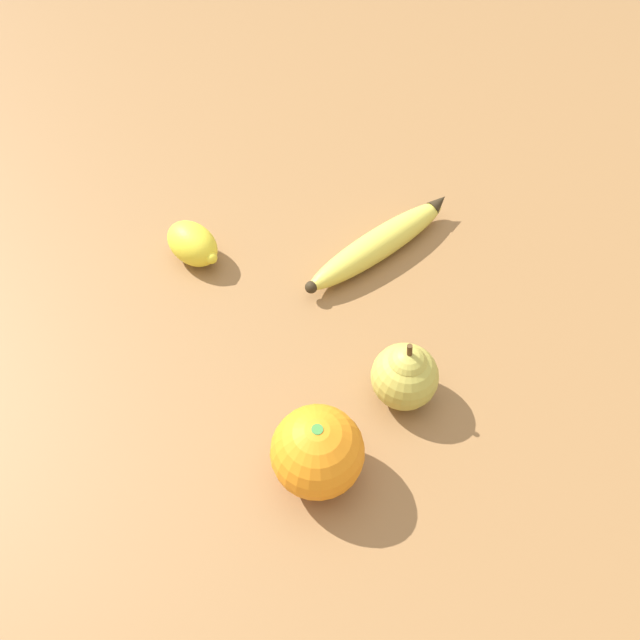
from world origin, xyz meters
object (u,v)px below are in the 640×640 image
(pear, at_px, (405,375))
(lemon, at_px, (193,244))
(orange, at_px, (317,452))
(banana, at_px, (380,243))

(pear, bearing_deg, lemon, -103.97)
(orange, height_order, pear, same)
(banana, distance_m, pear, 0.19)
(orange, relative_size, pear, 0.99)
(banana, height_order, orange, orange)
(lemon, bearing_deg, banana, 117.23)
(pear, distance_m, lemon, 0.29)
(pear, bearing_deg, orange, -19.89)
(orange, relative_size, lemon, 1.02)
(banana, relative_size, pear, 2.54)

